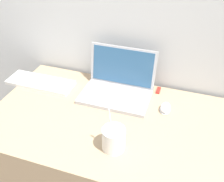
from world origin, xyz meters
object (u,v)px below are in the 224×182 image
Objects in this scene: laptop at (118,86)px; usb_stick at (158,90)px; drink_cup at (114,139)px; external_keyboard at (41,83)px; computer_mouse at (165,108)px.

usb_stick is at bearing 24.60° from laptop.
drink_cup is at bearing -74.99° from laptop.
drink_cup is 0.54× the size of external_keyboard.
laptop is at bearing 105.01° from drink_cup.
external_keyboard is at bearing 179.67° from computer_mouse.
drink_cup is 2.45× the size of computer_mouse.
drink_cup is at bearing -102.49° from usb_stick.
drink_cup is at bearing -117.42° from computer_mouse.
computer_mouse is 0.73m from external_keyboard.
external_keyboard is 6.54× the size of usb_stick.
laptop reaches higher than external_keyboard.
laptop is at bearing 6.84° from external_keyboard.
computer_mouse is at bearing 62.58° from drink_cup.
laptop is 6.19× the size of usb_stick.
laptop reaches higher than usb_stick.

